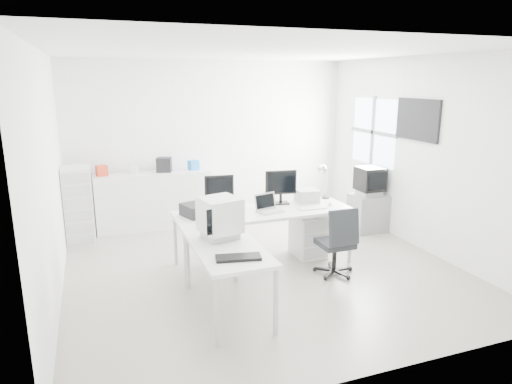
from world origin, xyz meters
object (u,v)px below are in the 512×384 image
object	(u,v)px
main_desk	(264,237)
sideboard	(154,200)
crt_monitor	(220,218)
crt_tv	(370,181)
drawer_pedestal	(308,235)
inkjet_printer	(200,209)
office_chair	(335,240)
filing_cabinet	(79,205)
laptop	(270,204)
lcd_monitor_small	(219,192)
tv_cabinet	(368,213)
lcd_monitor_large	(281,188)
laser_printer	(307,196)
side_desk	(227,278)

from	to	relation	value
main_desk	sideboard	xyz separation A→B (m)	(-1.19, 2.11, 0.10)
main_desk	crt_monitor	bearing A→B (deg)	-135.00
crt_tv	drawer_pedestal	bearing A→B (deg)	-155.76
inkjet_printer	office_chair	size ratio (longest dim) A/B	0.48
inkjet_printer	filing_cabinet	world-z (taller)	filing_cabinet
laptop	sideboard	distance (m)	2.56
crt_monitor	office_chair	xyz separation A→B (m)	(1.57, 0.19, -0.52)
crt_tv	filing_cabinet	bearing A→B (deg)	167.10
lcd_monitor_small	office_chair	world-z (taller)	lcd_monitor_small
tv_cabinet	sideboard	world-z (taller)	sideboard
drawer_pedestal	crt_tv	world-z (taller)	crt_tv
laptop	lcd_monitor_large	bearing A→B (deg)	34.60
main_desk	lcd_monitor_large	size ratio (longest dim) A/B	5.16
laser_printer	crt_tv	xyz separation A→B (m)	(1.38, 0.47, 0.00)
laser_printer	sideboard	xyz separation A→B (m)	(-1.94, 1.89, -0.36)
inkjet_printer	laptop	xyz separation A→B (m)	(0.90, -0.20, 0.03)
lcd_monitor_small	laptop	world-z (taller)	lcd_monitor_small
lcd_monitor_large	office_chair	bearing A→B (deg)	-59.86
laptop	inkjet_printer	bearing A→B (deg)	152.67
lcd_monitor_large	filing_cabinet	bearing A→B (deg)	159.39
drawer_pedestal	laser_printer	distance (m)	0.57
lcd_monitor_small	filing_cabinet	size ratio (longest dim) A/B	0.41
crt_tv	lcd_monitor_small	bearing A→B (deg)	-170.60
side_desk	lcd_monitor_large	distance (m)	1.91
inkjet_printer	lcd_monitor_large	world-z (taller)	lcd_monitor_large
side_desk	drawer_pedestal	distance (m)	1.93
lcd_monitor_small	crt_tv	world-z (taller)	lcd_monitor_small
lcd_monitor_small	lcd_monitor_large	distance (m)	0.90
lcd_monitor_small	sideboard	size ratio (longest dim) A/B	0.26
inkjet_printer	lcd_monitor_small	size ratio (longest dim) A/B	0.91
main_desk	laptop	size ratio (longest dim) A/B	7.31
lcd_monitor_small	lcd_monitor_large	bearing A→B (deg)	6.96
main_desk	tv_cabinet	size ratio (longest dim) A/B	3.89
main_desk	laptop	bearing A→B (deg)	-63.43
drawer_pedestal	laser_printer	size ratio (longest dim) A/B	1.94
drawer_pedestal	filing_cabinet	xyz separation A→B (m)	(-3.07, 1.67, 0.30)
drawer_pedestal	laser_printer	world-z (taller)	laser_printer
filing_cabinet	tv_cabinet	bearing A→B (deg)	-12.90
inkjet_printer	main_desk	bearing A→B (deg)	-25.51
main_desk	laser_printer	xyz separation A→B (m)	(0.75, 0.22, 0.46)
inkjet_printer	lcd_monitor_large	xyz separation A→B (m)	(1.20, 0.15, 0.15)
inkjet_printer	sideboard	xyz separation A→B (m)	(-0.34, 2.01, -0.35)
lcd_monitor_large	side_desk	bearing A→B (deg)	-123.78
side_desk	laptop	distance (m)	1.43
filing_cabinet	drawer_pedestal	bearing A→B (deg)	-28.61
lcd_monitor_large	tv_cabinet	xyz separation A→B (m)	(1.78, 0.44, -0.67)
sideboard	inkjet_printer	bearing A→B (deg)	-80.42
lcd_monitor_large	sideboard	distance (m)	2.46
lcd_monitor_small	sideboard	xyz separation A→B (m)	(-0.64, 1.86, -0.52)
lcd_monitor_small	laser_printer	world-z (taller)	lcd_monitor_small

